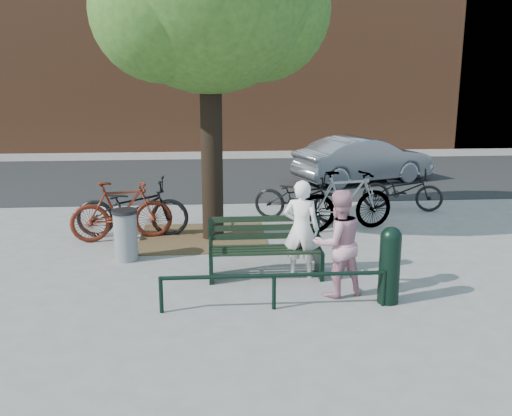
{
  "coord_description": "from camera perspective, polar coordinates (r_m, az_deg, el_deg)",
  "views": [
    {
      "loc": [
        -0.79,
        -8.31,
        3.15
      ],
      "look_at": [
        -0.07,
        1.0,
        0.87
      ],
      "focal_mm": 40.0,
      "sensor_mm": 36.0,
      "label": 1
    }
  ],
  "objects": [
    {
      "name": "parked_car",
      "position": [
        16.48,
        10.66,
        4.77
      ],
      "size": [
        4.18,
        2.64,
        1.3
      ],
      "primitive_type": "imported",
      "rotation": [
        0.0,
        0.0,
        1.92
      ],
      "color": "gray",
      "rests_on": "ground"
    },
    {
      "name": "bicycle_b",
      "position": [
        10.95,
        -13.28,
        -0.28
      ],
      "size": [
        1.96,
        0.92,
        1.14
      ],
      "primitive_type": "imported",
      "rotation": [
        0.0,
        0.0,
        1.78
      ],
      "color": "#4E160B",
      "rests_on": "ground"
    },
    {
      "name": "park_bench",
      "position": [
        8.84,
        0.93,
        -3.87
      ],
      "size": [
        1.74,
        0.54,
        0.97
      ],
      "color": "black",
      "rests_on": "ground"
    },
    {
      "name": "bicycle_a",
      "position": [
        11.18,
        -12.26,
        0.03
      ],
      "size": [
        2.15,
        0.79,
        1.12
      ],
      "primitive_type": "imported",
      "rotation": [
        0.0,
        0.0,
        1.55
      ],
      "color": "black",
      "rests_on": "ground"
    },
    {
      "name": "bicycle_e",
      "position": [
        13.42,
        14.45,
        1.78
      ],
      "size": [
        1.9,
        1.17,
        0.94
      ],
      "primitive_type": "imported",
      "rotation": [
        0.0,
        0.0,
        1.24
      ],
      "color": "black",
      "rests_on": "ground"
    },
    {
      "name": "bicycle_c",
      "position": [
        12.09,
        4.32,
        1.09
      ],
      "size": [
        2.06,
        1.34,
        1.02
      ],
      "primitive_type": "imported",
      "rotation": [
        0.0,
        0.0,
        1.2
      ],
      "color": "black",
      "rests_on": "ground"
    },
    {
      "name": "person_left",
      "position": [
        8.78,
        4.55,
        -2.08
      ],
      "size": [
        0.65,
        0.53,
        1.53
      ],
      "primitive_type": "imported",
      "rotation": [
        0.0,
        0.0,
        2.8
      ],
      "color": "white",
      "rests_on": "ground"
    },
    {
      "name": "guard_railing",
      "position": [
        7.66,
        1.82,
        -7.29
      ],
      "size": [
        3.06,
        0.06,
        0.51
      ],
      "color": "black",
      "rests_on": "ground"
    },
    {
      "name": "dirt_pit",
      "position": [
        10.97,
        -5.33,
        -2.97
      ],
      "size": [
        2.4,
        2.0,
        0.02
      ],
      "primitive_type": "cube",
      "color": "brown",
      "rests_on": "ground"
    },
    {
      "name": "bollard",
      "position": [
        8.02,
        13.23,
        -5.33
      ],
      "size": [
        0.29,
        0.29,
        1.08
      ],
      "color": "black",
      "rests_on": "ground"
    },
    {
      "name": "ground",
      "position": [
        8.92,
        0.96,
        -6.95
      ],
      "size": [
        90.0,
        90.0,
        0.0
      ],
      "primitive_type": "plane",
      "color": "gray",
      "rests_on": "ground"
    },
    {
      "name": "litter_bin",
      "position": [
        9.83,
        -12.91,
        -2.61
      ],
      "size": [
        0.43,
        0.43,
        0.88
      ],
      "color": "gray",
      "rests_on": "ground"
    },
    {
      "name": "bicycle_d",
      "position": [
        11.44,
        8.96,
        0.73
      ],
      "size": [
        2.11,
        1.01,
        1.22
      ],
      "primitive_type": "imported",
      "rotation": [
        0.0,
        0.0,
        1.8
      ],
      "color": "gray",
      "rests_on": "ground"
    },
    {
      "name": "road",
      "position": [
        17.12,
        -1.69,
        3.15
      ],
      "size": [
        40.0,
        7.0,
        0.01
      ],
      "primitive_type": "cube",
      "color": "black",
      "rests_on": "ground"
    },
    {
      "name": "person_right",
      "position": [
        8.11,
        8.2,
        -3.5
      ],
      "size": [
        0.87,
        0.76,
        1.54
      ],
      "primitive_type": "imported",
      "rotation": [
        0.0,
        0.0,
        3.41
      ],
      "color": "#CA8B99",
      "rests_on": "ground"
    }
  ]
}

